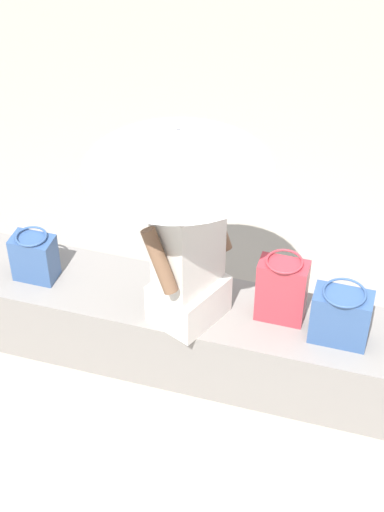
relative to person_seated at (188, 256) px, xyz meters
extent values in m
plane|color=#9E9384|center=(0.01, 0.09, -0.82)|extent=(14.00, 14.00, 0.00)
cube|color=gray|center=(0.01, 0.09, -0.60)|extent=(3.03, 0.49, 0.43)
cube|color=beige|center=(0.00, 0.00, -0.28)|extent=(0.39, 0.42, 0.22)
cube|color=beige|center=(0.00, 0.00, 0.07)|extent=(0.31, 0.37, 0.48)
sphere|color=brown|center=(0.00, 0.00, 0.41)|extent=(0.20, 0.20, 0.20)
cylinder|color=brown|center=(0.08, 0.18, 0.10)|extent=(0.21, 0.14, 0.32)
cylinder|color=brown|center=(-0.08, -0.18, 0.10)|extent=(0.21, 0.14, 0.32)
cylinder|color=#B7B7BC|center=(-0.03, -0.04, 0.16)|extent=(0.02, 0.02, 1.10)
cone|color=silver|center=(-0.03, -0.04, 0.62)|extent=(0.83, 0.83, 0.19)
sphere|color=#B7B7BC|center=(-0.03, -0.04, 0.73)|extent=(0.03, 0.03, 0.03)
cube|color=#335184|center=(-0.86, 0.05, -0.26)|extent=(0.22, 0.14, 0.26)
torus|color=#335184|center=(-0.86, 0.05, -0.12)|extent=(0.17, 0.17, 0.01)
cube|color=#335184|center=(0.74, 0.05, -0.25)|extent=(0.28, 0.15, 0.29)
torus|color=#335184|center=(0.74, 0.05, -0.09)|extent=(0.21, 0.21, 0.01)
cube|color=#B2333D|center=(0.44, 0.12, -0.21)|extent=(0.24, 0.13, 0.35)
torus|color=#B2333D|center=(0.44, 0.12, -0.02)|extent=(0.18, 0.18, 0.01)
camera|label=1|loc=(0.87, -2.85, 2.49)|focal=57.63mm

